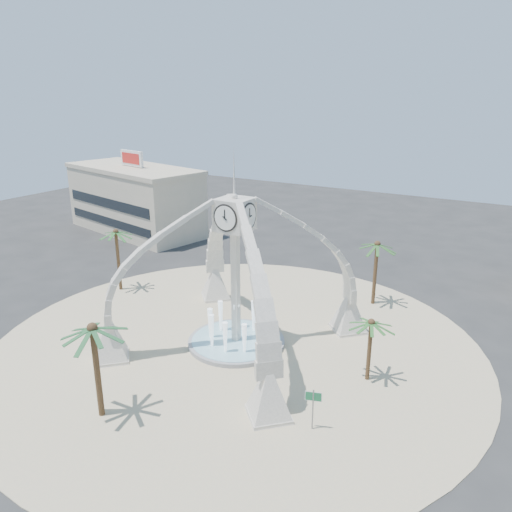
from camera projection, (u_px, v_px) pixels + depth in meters
The scene contains 10 objects.
ground at pixel (236, 344), 41.47m from camera, with size 140.00×140.00×0.00m, color #282828.
plaza at pixel (236, 344), 41.46m from camera, with size 40.00×40.00×0.06m, color tan.
clock_tower at pixel (235, 271), 39.42m from camera, with size 17.94×17.94×16.30m.
fountain at pixel (236, 341), 41.38m from camera, with size 8.00×8.00×3.62m.
building_nw at pixel (135, 199), 73.43m from camera, with size 23.75×13.73×11.90m.
palm_east at pixel (371, 323), 34.92m from camera, with size 3.70×3.70×5.22m.
palm_west at pixel (116, 233), 50.82m from camera, with size 4.76×4.76×7.05m.
palm_north at pixel (377, 245), 47.38m from camera, with size 5.07×5.07×6.91m.
palm_south at pixel (92, 329), 30.42m from camera, with size 5.22×5.22×7.06m.
street_sign at pixel (313, 401), 30.37m from camera, with size 1.00×0.35×2.84m.
Camera 1 is at (20.38, -30.98, 20.02)m, focal length 35.00 mm.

